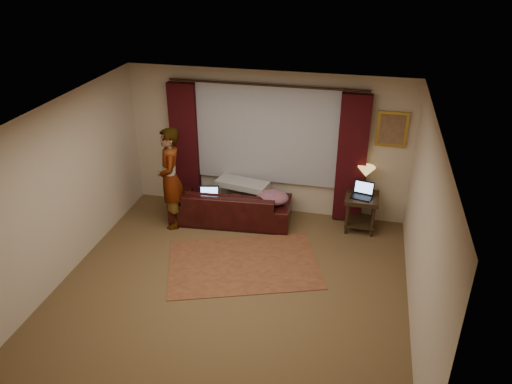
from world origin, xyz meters
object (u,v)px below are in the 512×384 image
laptop_table (362,191)px  person (170,178)px  sofa (231,199)px  laptop_sofa (209,196)px  tiffany_lamp (365,180)px  end_table (361,213)px

laptop_table → person: size_ratio=0.21×
sofa → laptop_sofa: (-0.34, -0.21, 0.12)m
person → tiffany_lamp: bearing=78.8°
laptop_table → person: (-3.20, -0.52, 0.13)m
sofa → laptop_table: size_ratio=5.69×
sofa → person: person is taller
tiffany_lamp → person: person is taller
tiffany_lamp → laptop_table: 0.24m
sofa → tiffany_lamp: tiffany_lamp is taller
laptop_sofa → tiffany_lamp: 2.70m
sofa → end_table: 2.27m
sofa → person: size_ratio=1.17×
end_table → person: (-3.22, -0.57, 0.58)m
end_table → tiffany_lamp: bearing=82.3°
person → end_table: bearing=76.2°
sofa → laptop_sofa: size_ratio=5.67×
laptop_sofa → laptop_table: 2.62m
person → laptop_sofa: bearing=80.3°
tiffany_lamp → laptop_table: bearing=-100.0°
sofa → tiffany_lamp: 2.35m
tiffany_lamp → end_table: bearing=-97.7°
laptop_sofa → end_table: size_ratio=0.58×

